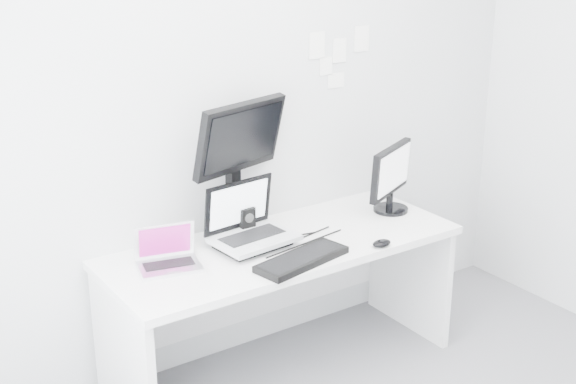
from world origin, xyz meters
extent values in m
plane|color=silver|center=(0.00, 1.60, 1.35)|extent=(3.60, 0.00, 3.60)
cube|color=white|center=(0.00, 1.25, 0.36)|extent=(1.80, 0.70, 0.73)
cube|color=silver|center=(-0.60, 1.29, 0.83)|extent=(0.32, 0.27, 0.21)
cube|color=black|center=(-0.10, 1.43, 0.81)|extent=(0.09, 0.09, 0.15)
cube|color=silver|center=(-0.14, 1.29, 0.89)|extent=(0.42, 0.34, 0.33)
cube|color=black|center=(-0.13, 1.46, 1.09)|extent=(0.56, 0.32, 0.72)
cube|color=black|center=(0.74, 1.28, 0.92)|extent=(0.46, 0.35, 0.38)
cube|color=black|center=(-0.05, 1.01, 0.75)|extent=(0.50, 0.26, 0.03)
ellipsoid|color=black|center=(0.38, 0.94, 0.75)|extent=(0.10, 0.07, 0.03)
cube|color=white|center=(0.45, 1.59, 1.62)|extent=(0.10, 0.00, 0.14)
cube|color=white|center=(0.60, 1.59, 1.58)|extent=(0.09, 0.00, 0.13)
cube|color=white|center=(0.75, 1.59, 1.63)|extent=(0.10, 0.00, 0.14)
cube|color=white|center=(0.58, 1.59, 1.42)|extent=(0.11, 0.00, 0.08)
cube|color=white|center=(0.51, 1.59, 1.50)|extent=(0.08, 0.00, 0.10)
camera|label=1|loc=(-1.99, -1.73, 2.28)|focal=48.98mm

